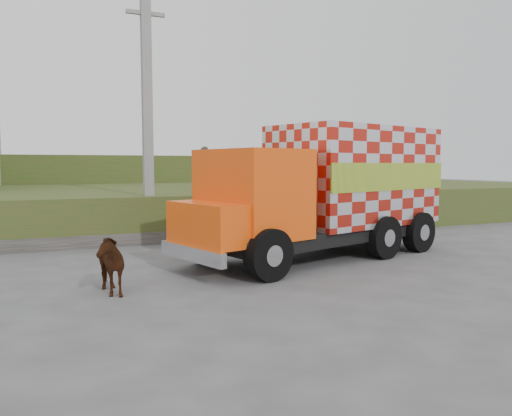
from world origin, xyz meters
name	(u,v)px	position (x,y,z in m)	size (l,w,h in m)	color
ground	(227,266)	(0.00, 0.00, 0.00)	(120.00, 120.00, 0.00)	#474749
embankment	(148,205)	(0.00, 10.00, 0.75)	(40.00, 12.00, 1.50)	#2C4F1A
embankment_far	(112,180)	(0.00, 22.00, 1.50)	(40.00, 12.00, 3.00)	#2C4F1A
retaining_strip	(120,239)	(-2.00, 4.20, 0.20)	(16.00, 0.50, 0.40)	#595651
utility_pole	(147,115)	(-1.00, 4.60, 4.08)	(1.20, 0.30, 8.00)	gray
cargo_truck	(329,190)	(3.02, 0.20, 1.82)	(8.30, 4.61, 3.53)	black
cow	(105,263)	(-3.06, -1.53, 0.60)	(0.65, 1.42, 1.20)	#331C0C
pedestrian	(204,168)	(1.71, 7.37, 2.35)	(0.62, 0.41, 1.71)	#2E2C29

